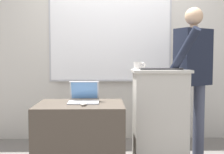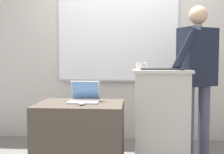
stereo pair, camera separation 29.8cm
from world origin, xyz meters
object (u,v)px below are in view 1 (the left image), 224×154
Objects in this scene: computer_mouse_by_laptop at (83,104)px; coffee_mug at (138,65)px; wireless_keyboard at (161,69)px; lectern_podium at (160,116)px; side_desk at (81,136)px; person_presenter at (193,72)px; laptop at (84,97)px.

coffee_mug is (0.59, 0.42, 0.37)m from computer_mouse_by_laptop.
wireless_keyboard is 4.51× the size of computer_mouse_by_laptop.
lectern_podium is 10.39× the size of computer_mouse_by_laptop.
wireless_keyboard is at bearing 5.77° from side_desk.
lectern_podium is 1.15× the size of side_desk.
wireless_keyboard is (-0.41, -0.19, 0.04)m from person_presenter.
wireless_keyboard reaches higher than computer_mouse_by_laptop.
side_desk is at bearing -170.69° from lectern_podium.
side_desk is 2.01× the size of wireless_keyboard.
side_desk is 0.42m from laptop.
side_desk is 9.06× the size of computer_mouse_by_laptop.
laptop is at bearing 92.62° from computer_mouse_by_laptop.
computer_mouse_by_laptop is 0.82m from coffee_mug.
lectern_podium reaches higher than side_desk.
laptop is 0.71× the size of wireless_keyboard.
side_desk is 6.59× the size of coffee_mug.
person_presenter is at bearing 9.32° from laptop.
coffee_mug is at bearing 24.21° from side_desk.
laptop is 0.21m from computer_mouse_by_laptop.
wireless_keyboard is (0.83, 0.01, 0.30)m from laptop.
coffee_mug is at bearing 149.19° from person_presenter.
wireless_keyboard is (0.86, 0.09, 0.70)m from side_desk.
laptop is at bearing 159.43° from person_presenter.
person_presenter is 1.33m from computer_mouse_by_laptop.
wireless_keyboard is at bearing -41.54° from coffee_mug.
side_desk is 1.46m from person_presenter.
coffee_mug is (-0.23, 0.14, 0.56)m from lectern_podium.
person_presenter reaches higher than side_desk.
person_presenter reaches higher than coffee_mug.
laptop is (-0.83, -0.07, 0.23)m from lectern_podium.
person_presenter is at bearing 12.29° from side_desk.
coffee_mug is at bearing 147.45° from lectern_podium.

